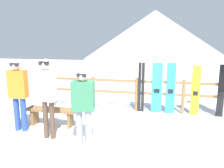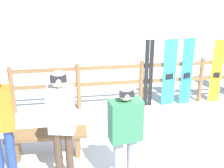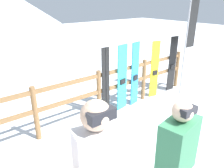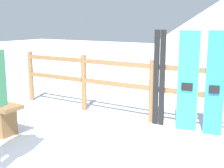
{
  "view_description": "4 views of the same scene",
  "coord_description": "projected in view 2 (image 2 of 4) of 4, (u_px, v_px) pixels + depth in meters",
  "views": [
    {
      "loc": [
        0.66,
        -4.55,
        2.19
      ],
      "look_at": [
        -0.61,
        1.33,
        1.01
      ],
      "focal_mm": 35.0,
      "sensor_mm": 36.0,
      "label": 1
    },
    {
      "loc": [
        -1.57,
        -4.18,
        3.23
      ],
      "look_at": [
        -0.83,
        1.02,
        1.05
      ],
      "focal_mm": 50.0,
      "sensor_mm": 36.0,
      "label": 2
    },
    {
      "loc": [
        -2.52,
        -1.42,
        2.5
      ],
      "look_at": [
        -0.31,
        1.34,
        1.1
      ],
      "focal_mm": 35.0,
      "sensor_mm": 36.0,
      "label": 3
    },
    {
      "loc": [
        2.12,
        -2.48,
        1.69
      ],
      "look_at": [
        -0.27,
        1.35,
        0.78
      ],
      "focal_mm": 50.0,
      "sensor_mm": 36.0,
      "label": 4
    }
  ],
  "objects": [
    {
      "name": "snowboard_blue",
      "position": [
        187.0,
        72.0,
        7.05
      ],
      "size": [
        0.27,
        0.09,
        1.56
      ],
      "color": "#288CE0",
      "rests_on": "ground"
    },
    {
      "name": "ski_pair_black",
      "position": [
        149.0,
        74.0,
        6.94
      ],
      "size": [
        0.19,
        0.02,
        1.56
      ],
      "color": "black",
      "rests_on": "ground"
    },
    {
      "name": "person_white",
      "position": [
        61.0,
        118.0,
        4.39
      ],
      "size": [
        0.39,
        0.27,
        1.82
      ],
      "color": "#4C3828",
      "rests_on": "ground"
    },
    {
      "name": "person_plaid_green",
      "position": [
        125.0,
        131.0,
        4.43
      ],
      "size": [
        0.49,
        0.32,
        1.6
      ],
      "color": "gray",
      "rests_on": "ground"
    },
    {
      "name": "snowboard_cyan",
      "position": [
        169.0,
        73.0,
        7.0
      ],
      "size": [
        0.31,
        0.09,
        1.56
      ],
      "color": "#2DBFCC",
      "rests_on": "ground"
    },
    {
      "name": "bench",
      "position": [
        47.0,
        139.0,
        5.28
      ],
      "size": [
        1.35,
        0.36,
        0.47
      ],
      "color": "brown",
      "rests_on": "ground"
    },
    {
      "name": "fence",
      "position": [
        141.0,
        79.0,
        7.02
      ],
      "size": [
        5.78,
        0.1,
        1.07
      ],
      "color": "brown",
      "rests_on": "ground"
    },
    {
      "name": "snowboard_yellow",
      "position": [
        217.0,
        72.0,
        7.15
      ],
      "size": [
        0.24,
        0.09,
        1.51
      ],
      "color": "yellow",
      "rests_on": "ground"
    },
    {
      "name": "ground_plane",
      "position": [
        169.0,
        162.0,
        5.27
      ],
      "size": [
        40.0,
        40.0,
        0.0
      ],
      "primitive_type": "plane",
      "color": "white"
    }
  ]
}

